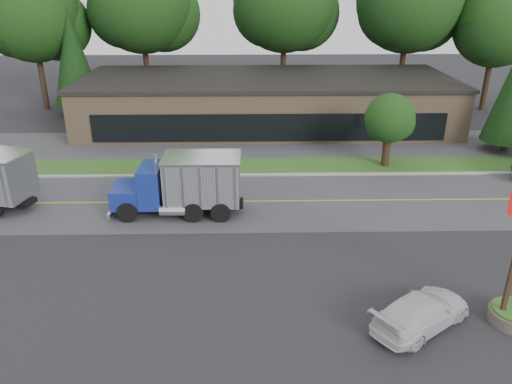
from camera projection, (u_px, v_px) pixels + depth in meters
ground at (244, 288)px, 21.56m from camera, size 140.00×140.00×0.00m
road at (244, 202)px, 29.82m from camera, size 60.00×8.00×0.02m
center_line at (244, 202)px, 29.82m from camera, size 60.00×0.12×0.01m
curb at (244, 176)px, 33.67m from camera, size 60.00×0.30×0.12m
grass_verge at (244, 166)px, 35.32m from camera, size 60.00×3.40×0.03m
far_parking at (244, 145)px, 39.91m from camera, size 60.00×7.00×0.02m
strip_mall at (267, 102)px, 44.65m from camera, size 32.00×12.00×4.00m
tree_far_a at (34, 18)px, 47.18m from camera, size 9.58×9.02×13.67m
tree_far_b at (143, 6)px, 48.83m from camera, size 10.62×9.99×15.14m
tree_far_c at (286, 5)px, 49.06m from camera, size 10.73×10.10×15.30m
tree_far_d at (410, 5)px, 48.33m from camera, size 10.81×10.18×15.43m
tree_far_e at (497, 28)px, 47.42m from camera, size 8.63×8.12×12.31m
evergreen_left at (73, 57)px, 46.60m from camera, size 4.39×4.39×9.97m
tree_verge at (390, 121)px, 34.25m from camera, size 3.61×3.40×5.15m
dump_truck_blue at (185, 183)px, 27.72m from camera, size 7.28×2.76×3.36m
rally_car at (422, 311)px, 18.98m from camera, size 4.77×4.15×1.32m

